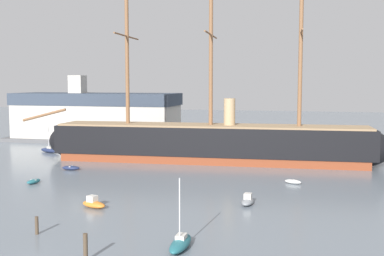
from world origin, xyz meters
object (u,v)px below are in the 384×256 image
(sailboat_far_left, at_px, (50,150))
(dockside_warehouse_left, at_px, (96,117))
(sailboat_foreground_right, at_px, (180,243))
(mooring_piling_left_pair, at_px, (37,225))
(motorboat_mid_right, at_px, (248,201))
(seagull_in_flight, at_px, (64,119))
(dinghy_mid_left, at_px, (34,181))
(tall_ship, at_px, (211,142))
(motorboat_near_centre, at_px, (94,204))
(dinghy_alongside_stern, at_px, (293,182))
(dinghy_alongside_bow, at_px, (71,168))
(mooring_piling_nearest, at_px, (86,247))

(sailboat_far_left, relative_size, dockside_warehouse_left, 0.15)
(sailboat_foreground_right, height_order, mooring_piling_left_pair, sailboat_foreground_right)
(motorboat_mid_right, bearing_deg, mooring_piling_left_pair, -138.70)
(sailboat_foreground_right, xyz_separation_m, mooring_piling_left_pair, (-13.37, 0.60, 0.31))
(mooring_piling_left_pair, distance_m, seagull_in_flight, 19.38)
(dockside_warehouse_left, xyz_separation_m, seagull_in_flight, (18.08, -47.91, 3.50))
(seagull_in_flight, bearing_deg, dinghy_mid_left, 156.34)
(sailboat_foreground_right, relative_size, dinghy_mid_left, 2.32)
(tall_ship, height_order, dockside_warehouse_left, tall_ship)
(seagull_in_flight, bearing_deg, motorboat_near_centre, -44.31)
(motorboat_near_centre, height_order, dinghy_mid_left, motorboat_near_centre)
(sailboat_far_left, bearing_deg, motorboat_mid_right, -35.90)
(motorboat_near_centre, relative_size, motorboat_mid_right, 1.11)
(dinghy_mid_left, xyz_separation_m, seagull_in_flight, (6.13, -2.68, 8.67))
(dinghy_alongside_stern, distance_m, seagull_in_flight, 30.78)
(motorboat_near_centre, distance_m, dinghy_mid_left, 16.30)
(sailboat_far_left, distance_m, seagull_in_flight, 35.28)
(tall_ship, bearing_deg, sailboat_far_left, 174.41)
(dinghy_alongside_bow, relative_size, dinghy_alongside_stern, 1.15)
(motorboat_mid_right, height_order, mooring_piling_nearest, mooring_piling_nearest)
(dinghy_alongside_stern, relative_size, seagull_in_flight, 1.93)
(dinghy_alongside_bow, height_order, dockside_warehouse_left, dockside_warehouse_left)
(dinghy_mid_left, bearing_deg, dinghy_alongside_bow, 89.47)
(motorboat_near_centre, relative_size, dinghy_mid_left, 1.33)
(motorboat_mid_right, bearing_deg, sailboat_foreground_right, -102.77)
(sailboat_foreground_right, relative_size, seagull_in_flight, 4.53)
(motorboat_near_centre, xyz_separation_m, dinghy_alongside_stern, (20.41, 17.72, -0.19))
(dinghy_alongside_stern, relative_size, sailboat_far_left, 0.41)
(sailboat_far_left, bearing_deg, dockside_warehouse_left, 87.77)
(motorboat_near_centre, height_order, dockside_warehouse_left, dockside_warehouse_left)
(motorboat_mid_right, xyz_separation_m, seagull_in_flight, (-23.00, 1.66, 8.52))
(tall_ship, distance_m, motorboat_near_centre, 33.08)
(mooring_piling_nearest, bearing_deg, dinghy_alongside_stern, 66.18)
(motorboat_mid_right, distance_m, mooring_piling_nearest, 22.00)
(dinghy_alongside_bow, bearing_deg, motorboat_near_centre, -56.46)
(motorboat_mid_right, distance_m, dockside_warehouse_left, 64.57)
(sailboat_far_left, bearing_deg, dinghy_mid_left, -63.91)
(motorboat_mid_right, bearing_deg, dinghy_mid_left, 171.52)
(sailboat_foreground_right, relative_size, dinghy_alongside_bow, 2.04)
(mooring_piling_left_pair, bearing_deg, tall_ship, 80.35)
(dinghy_mid_left, bearing_deg, motorboat_near_centre, -35.99)
(mooring_piling_left_pair, bearing_deg, sailboat_foreground_right, -2.57)
(dockside_warehouse_left, bearing_deg, dinghy_mid_left, -75.20)
(dinghy_alongside_stern, bearing_deg, motorboat_mid_right, -109.69)
(sailboat_foreground_right, distance_m, sailboat_far_left, 59.64)
(sailboat_foreground_right, relative_size, sailboat_far_left, 0.96)
(motorboat_near_centre, height_order, sailboat_far_left, sailboat_far_left)
(dinghy_mid_left, height_order, mooring_piling_nearest, mooring_piling_nearest)
(dinghy_alongside_stern, xyz_separation_m, mooring_piling_left_pair, (-21.34, -27.30, 0.53))
(mooring_piling_left_pair, height_order, seagull_in_flight, seagull_in_flight)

